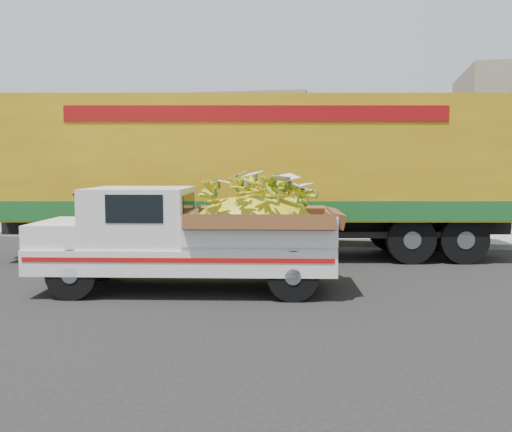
# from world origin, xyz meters

# --- Properties ---
(ground) EXTENTS (100.00, 100.00, 0.00)m
(ground) POSITION_xyz_m (0.00, 0.00, 0.00)
(ground) COLOR black
(ground) RESTS_ON ground
(curb) EXTENTS (60.00, 0.25, 0.15)m
(curb) POSITION_xyz_m (0.00, 5.96, 0.07)
(curb) COLOR gray
(curb) RESTS_ON ground
(sidewalk) EXTENTS (60.00, 4.00, 0.14)m
(sidewalk) POSITION_xyz_m (0.00, 8.06, 0.07)
(sidewalk) COLOR gray
(sidewalk) RESTS_ON ground
(building_left) EXTENTS (18.00, 6.00, 5.00)m
(building_left) POSITION_xyz_m (-8.00, 13.96, 2.50)
(building_left) COLOR gray
(building_left) RESTS_ON ground
(pickup_truck) EXTENTS (5.45, 2.74, 1.83)m
(pickup_truck) POSITION_xyz_m (0.62, -0.34, 0.98)
(pickup_truck) COLOR black
(pickup_truck) RESTS_ON ground
(semi_trailer) EXTENTS (12.09, 4.82, 3.80)m
(semi_trailer) POSITION_xyz_m (0.72, 3.52, 2.12)
(semi_trailer) COLOR black
(semi_trailer) RESTS_ON ground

